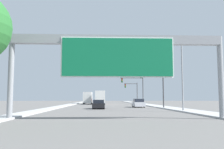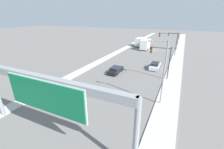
{
  "view_description": "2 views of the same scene",
  "coord_description": "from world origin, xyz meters",
  "px_view_note": "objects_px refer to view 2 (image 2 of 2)",
  "views": [
    {
      "loc": [
        -1.16,
        -1.31,
        1.63
      ],
      "look_at": [
        0.0,
        29.22,
        4.53
      ],
      "focal_mm": 40.0,
      "sensor_mm": 36.0,
      "label": 1
    },
    {
      "loc": [
        10.14,
        9.89,
        11.28
      ],
      "look_at": [
        1.32,
        28.69,
        3.11
      ],
      "focal_mm": 24.0,
      "sensor_mm": 36.0,
      "label": 2
    }
  ],
  "objects_px": {
    "truck_box_secondary": "(146,44)",
    "street_lamp_right": "(162,69)",
    "traffic_light_near_intersection": "(163,58)",
    "traffic_light_far_intersection": "(175,38)",
    "car_far_left": "(116,70)",
    "car_near_center": "(155,66)",
    "sign_gantry": "(45,91)",
    "truck_box_primary": "(140,42)",
    "traffic_light_mid_block": "(171,40)"
  },
  "relations": [
    {
      "from": "truck_box_secondary",
      "to": "street_lamp_right",
      "type": "bearing_deg",
      "value": -74.0
    },
    {
      "from": "traffic_light_near_intersection",
      "to": "traffic_light_far_intersection",
      "type": "height_order",
      "value": "traffic_light_near_intersection"
    },
    {
      "from": "car_far_left",
      "to": "truck_box_secondary",
      "type": "distance_m",
      "value": 26.81
    },
    {
      "from": "car_near_center",
      "to": "truck_box_secondary",
      "type": "relative_size",
      "value": 0.58
    },
    {
      "from": "car_far_left",
      "to": "street_lamp_right",
      "type": "relative_size",
      "value": 0.53
    },
    {
      "from": "sign_gantry",
      "to": "car_near_center",
      "type": "distance_m",
      "value": 26.35
    },
    {
      "from": "sign_gantry",
      "to": "car_far_left",
      "type": "height_order",
      "value": "sign_gantry"
    },
    {
      "from": "car_near_center",
      "to": "truck_box_primary",
      "type": "distance_m",
      "value": 27.61
    },
    {
      "from": "car_far_left",
      "to": "traffic_light_far_intersection",
      "type": "distance_m",
      "value": 32.43
    },
    {
      "from": "car_near_center",
      "to": "street_lamp_right",
      "type": "distance_m",
      "value": 15.52
    },
    {
      "from": "sign_gantry",
      "to": "truck_box_secondary",
      "type": "bearing_deg",
      "value": 92.18
    },
    {
      "from": "car_far_left",
      "to": "truck_box_primary",
      "type": "relative_size",
      "value": 0.66
    },
    {
      "from": "car_far_left",
      "to": "traffic_light_near_intersection",
      "type": "xyz_separation_m",
      "value": [
        9.05,
        0.96,
        3.47
      ]
    },
    {
      "from": "sign_gantry",
      "to": "traffic_light_far_intersection",
      "type": "bearing_deg",
      "value": 81.69
    },
    {
      "from": "sign_gantry",
      "to": "traffic_light_near_intersection",
      "type": "height_order",
      "value": "sign_gantry"
    },
    {
      "from": "car_far_left",
      "to": "street_lamp_right",
      "type": "distance_m",
      "value": 13.78
    },
    {
      "from": "traffic_light_near_intersection",
      "to": "street_lamp_right",
      "type": "bearing_deg",
      "value": -83.73
    },
    {
      "from": "street_lamp_right",
      "to": "car_far_left",
      "type": "bearing_deg",
      "value": 140.44
    },
    {
      "from": "street_lamp_right",
      "to": "sign_gantry",
      "type": "bearing_deg",
      "value": -127.45
    },
    {
      "from": "traffic_light_far_intersection",
      "to": "street_lamp_right",
      "type": "xyz_separation_m",
      "value": [
        0.99,
        -39.27,
        1.11
      ]
    },
    {
      "from": "traffic_light_mid_block",
      "to": "traffic_light_far_intersection",
      "type": "bearing_deg",
      "value": 86.85
    },
    {
      "from": "car_near_center",
      "to": "traffic_light_far_intersection",
      "type": "bearing_deg",
      "value": 85.2
    },
    {
      "from": "traffic_light_mid_block",
      "to": "street_lamp_right",
      "type": "distance_m",
      "value": 29.32
    },
    {
      "from": "sign_gantry",
      "to": "truck_box_secondary",
      "type": "relative_size",
      "value": 2.11
    },
    {
      "from": "traffic_light_near_intersection",
      "to": "truck_box_secondary",
      "type": "bearing_deg",
      "value": 109.3
    },
    {
      "from": "sign_gantry",
      "to": "street_lamp_right",
      "type": "xyz_separation_m",
      "value": [
        8.31,
        10.86,
        -0.1
      ]
    },
    {
      "from": "truck_box_primary",
      "to": "traffic_light_near_intersection",
      "type": "bearing_deg",
      "value": -67.85
    },
    {
      "from": "truck_box_primary",
      "to": "truck_box_secondary",
      "type": "relative_size",
      "value": 0.88
    },
    {
      "from": "street_lamp_right",
      "to": "traffic_light_far_intersection",
      "type": "bearing_deg",
      "value": 91.45
    },
    {
      "from": "traffic_light_mid_block",
      "to": "traffic_light_far_intersection",
      "type": "height_order",
      "value": "traffic_light_mid_block"
    },
    {
      "from": "car_far_left",
      "to": "traffic_light_near_intersection",
      "type": "height_order",
      "value": "traffic_light_near_intersection"
    },
    {
      "from": "traffic_light_near_intersection",
      "to": "traffic_light_mid_block",
      "type": "distance_m",
      "value": 20.01
    },
    {
      "from": "sign_gantry",
      "to": "car_near_center",
      "type": "relative_size",
      "value": 3.62
    },
    {
      "from": "sign_gantry",
      "to": "traffic_light_near_intersection",
      "type": "relative_size",
      "value": 2.73
    },
    {
      "from": "sign_gantry",
      "to": "street_lamp_right",
      "type": "relative_size",
      "value": 1.95
    },
    {
      "from": "car_near_center",
      "to": "truck_box_secondary",
      "type": "bearing_deg",
      "value": 108.83
    },
    {
      "from": "car_near_center",
      "to": "truck_box_primary",
      "type": "relative_size",
      "value": 0.66
    },
    {
      "from": "truck_box_primary",
      "to": "traffic_light_far_intersection",
      "type": "relative_size",
      "value": 1.19
    },
    {
      "from": "traffic_light_near_intersection",
      "to": "traffic_light_mid_block",
      "type": "xyz_separation_m",
      "value": [
        -0.52,
        20.0,
        0.48
      ]
    },
    {
      "from": "truck_box_primary",
      "to": "truck_box_secondary",
      "type": "height_order",
      "value": "truck_box_secondary"
    },
    {
      "from": "truck_box_primary",
      "to": "traffic_light_mid_block",
      "type": "bearing_deg",
      "value": -42.0
    },
    {
      "from": "sign_gantry",
      "to": "car_far_left",
      "type": "relative_size",
      "value": 3.65
    },
    {
      "from": "sign_gantry",
      "to": "street_lamp_right",
      "type": "distance_m",
      "value": 13.67
    },
    {
      "from": "sign_gantry",
      "to": "traffic_light_near_intersection",
      "type": "xyz_separation_m",
      "value": [
        7.3,
        20.13,
        -1.05
      ]
    },
    {
      "from": "truck_box_primary",
      "to": "car_near_center",
      "type": "bearing_deg",
      "value": -67.64
    },
    {
      "from": "traffic_light_near_intersection",
      "to": "car_near_center",
      "type": "bearing_deg",
      "value": 111.11
    },
    {
      "from": "car_near_center",
      "to": "traffic_light_near_intersection",
      "type": "bearing_deg",
      "value": -68.89
    },
    {
      "from": "truck_box_secondary",
      "to": "street_lamp_right",
      "type": "height_order",
      "value": "street_lamp_right"
    },
    {
      "from": "traffic_light_mid_block",
      "to": "car_far_left",
      "type": "bearing_deg",
      "value": -112.13
    },
    {
      "from": "traffic_light_mid_block",
      "to": "street_lamp_right",
      "type": "relative_size",
      "value": 0.78
    }
  ]
}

